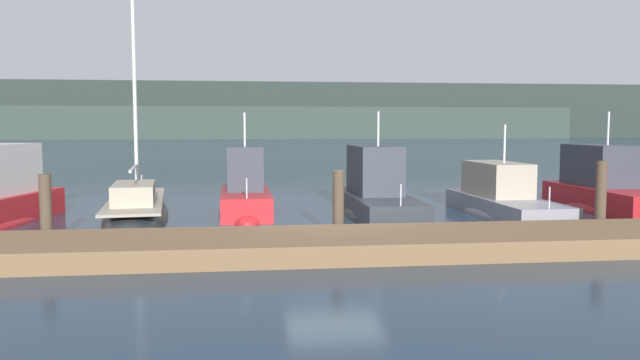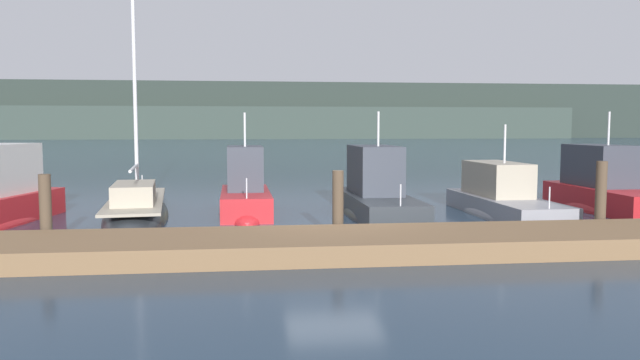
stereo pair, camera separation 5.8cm
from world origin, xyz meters
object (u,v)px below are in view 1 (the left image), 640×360
at_px(motorboat_berth_4, 245,202).
at_px(motorboat_berth_5, 378,203).
at_px(motorboat_berth_6, 503,207).
at_px(channel_buoy, 243,172).
at_px(motorboat_berth_7, 606,199).
at_px(sailboat_berth_3, 136,213).

relative_size(motorboat_berth_4, motorboat_berth_5, 0.81).
bearing_deg(motorboat_berth_6, channel_buoy, 126.29).
distance_m(motorboat_berth_6, channel_buoy, 14.05).
xyz_separation_m(motorboat_berth_5, motorboat_berth_7, (7.99, 0.33, -0.02)).
distance_m(motorboat_berth_5, channel_buoy, 11.76).
distance_m(sailboat_berth_3, channel_buoy, 10.98).
bearing_deg(motorboat_berth_5, sailboat_berth_3, 176.27).
relative_size(motorboat_berth_4, motorboat_berth_7, 0.83).
distance_m(sailboat_berth_3, motorboat_berth_6, 11.66).
relative_size(sailboat_berth_3, motorboat_berth_7, 2.10).
bearing_deg(motorboat_berth_5, motorboat_berth_6, -5.17).
xyz_separation_m(sailboat_berth_3, motorboat_berth_5, (7.59, -0.49, 0.26)).
height_order(sailboat_berth_3, motorboat_berth_5, sailboat_berth_3).
relative_size(sailboat_berth_3, motorboat_berth_5, 2.04).
distance_m(motorboat_berth_4, motorboat_berth_6, 8.36).
xyz_separation_m(motorboat_berth_4, channel_buoy, (-0.07, 9.88, 0.28)).
height_order(motorboat_berth_4, motorboat_berth_6, motorboat_berth_4).
xyz_separation_m(sailboat_berth_3, motorboat_berth_7, (15.57, -0.17, 0.24)).
bearing_deg(motorboat_berth_5, motorboat_berth_4, 165.73).
xyz_separation_m(sailboat_berth_3, channel_buoy, (3.32, 10.46, 0.52)).
xyz_separation_m(motorboat_berth_5, motorboat_berth_6, (4.04, -0.37, -0.13)).
bearing_deg(motorboat_berth_5, channel_buoy, 111.28).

